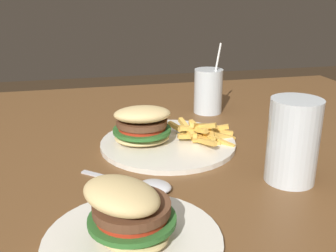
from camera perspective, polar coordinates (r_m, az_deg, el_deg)
dining_table at (r=0.81m, az=-6.58°, el=-10.68°), size 1.62×1.17×0.72m
meal_plate_near at (r=0.81m, az=-1.46°, el=-1.11°), size 0.29×0.28×0.09m
beer_glass at (r=0.68m, az=17.66°, el=-2.25°), size 0.08×0.08×0.14m
juice_glass at (r=1.03m, az=5.84°, el=4.76°), size 0.07×0.07×0.18m
spoon at (r=0.65m, az=-2.49°, el=-8.66°), size 0.15×0.13×0.02m
meal_plate_far at (r=0.51m, az=-5.49°, el=-13.94°), size 0.23×0.23×0.10m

